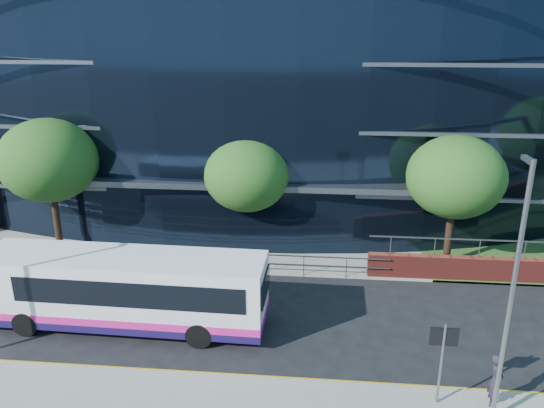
# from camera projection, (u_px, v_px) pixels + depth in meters

# --- Properties ---
(ground) EXTENTS (200.00, 200.00, 0.00)m
(ground) POSITION_uv_depth(u_px,v_px,m) (296.00, 366.00, 18.55)
(ground) COLOR black
(ground) RESTS_ON ground
(kerb) EXTENTS (80.00, 0.25, 0.16)m
(kerb) POSITION_uv_depth(u_px,v_px,m) (294.00, 383.00, 17.58)
(kerb) COLOR gray
(kerb) RESTS_ON ground
(yellow_line_outer) EXTENTS (80.00, 0.08, 0.01)m
(yellow_line_outer) POSITION_uv_depth(u_px,v_px,m) (294.00, 381.00, 17.79)
(yellow_line_outer) COLOR gold
(yellow_line_outer) RESTS_ON ground
(yellow_line_inner) EXTENTS (80.00, 0.08, 0.01)m
(yellow_line_inner) POSITION_uv_depth(u_px,v_px,m) (295.00, 378.00, 17.94)
(yellow_line_inner) COLOR gold
(yellow_line_inner) RESTS_ON ground
(far_forecourt) EXTENTS (50.00, 8.00, 0.10)m
(far_forecourt) POSITION_uv_depth(u_px,v_px,m) (198.00, 239.00, 29.44)
(far_forecourt) COLOR gray
(far_forecourt) RESTS_ON ground
(glass_office) EXTENTS (44.00, 23.10, 16.00)m
(glass_office) POSITION_uv_depth(u_px,v_px,m) (255.00, 76.00, 35.97)
(glass_office) COLOR black
(glass_office) RESTS_ON ground
(guard_railings) EXTENTS (24.00, 0.05, 1.10)m
(guard_railings) POSITION_uv_depth(u_px,v_px,m) (138.00, 254.00, 25.60)
(guard_railings) COLOR slate
(guard_railings) RESTS_ON ground
(street_sign) EXTENTS (0.85, 0.09, 2.80)m
(street_sign) POSITION_uv_depth(u_px,v_px,m) (443.00, 347.00, 15.96)
(street_sign) COLOR slate
(street_sign) RESTS_ON pavement_near
(tree_far_a) EXTENTS (4.95, 4.95, 6.98)m
(tree_far_a) POSITION_uv_depth(u_px,v_px,m) (48.00, 160.00, 26.63)
(tree_far_a) COLOR black
(tree_far_a) RESTS_ON ground
(tree_far_b) EXTENTS (4.29, 4.29, 6.05)m
(tree_far_b) POSITION_uv_depth(u_px,v_px,m) (247.00, 175.00, 26.41)
(tree_far_b) COLOR black
(tree_far_b) RESTS_ON ground
(tree_far_c) EXTENTS (4.62, 4.62, 6.51)m
(tree_far_c) POSITION_uv_depth(u_px,v_px,m) (456.00, 177.00, 24.94)
(tree_far_c) COLOR black
(tree_far_c) RESTS_ON ground
(streetlight_east) EXTENTS (0.15, 0.77, 8.00)m
(streetlight_east) POSITION_uv_depth(u_px,v_px,m) (512.00, 291.00, 14.53)
(streetlight_east) COLOR slate
(streetlight_east) RESTS_ON pavement_near
(city_bus) EXTENTS (11.14, 2.79, 3.00)m
(city_bus) POSITION_uv_depth(u_px,v_px,m) (127.00, 290.00, 20.57)
(city_bus) COLOR white
(city_bus) RESTS_ON ground
(pedestrian) EXTENTS (0.61, 0.74, 1.75)m
(pedestrian) POSITION_uv_depth(u_px,v_px,m) (496.00, 380.00, 16.25)
(pedestrian) COLOR #241E2D
(pedestrian) RESTS_ON pavement_near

